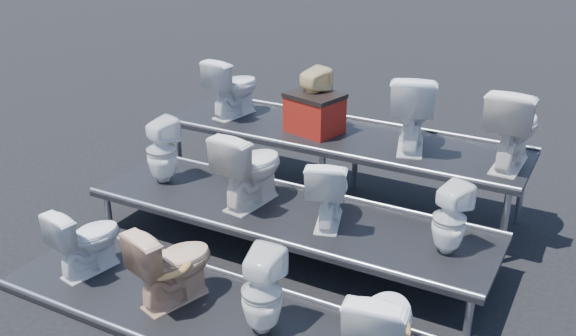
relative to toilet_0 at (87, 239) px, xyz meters
The scene contains 17 objects.
ground 2.00m from the toilet_0, 41.62° to the left, with size 80.00×80.00×0.00m, color black.
tier_front 1.51m from the toilet_0, ahead, with size 4.20×1.20×0.06m, color black.
tier_mid 1.97m from the toilet_0, 41.62° to the left, with size 4.20×1.20×0.46m, color black.
tier_back 2.98m from the toilet_0, 60.63° to the left, with size 4.20×1.20×0.86m, color black.
toilet_0 is the anchor object (origin of this frame).
toilet_1 1.02m from the toilet_0, ahead, with size 0.43×0.75×0.76m, color tan.
toilet_2 1.93m from the toilet_0, ahead, with size 0.34×0.35×0.76m, color white.
toilet_3 2.97m from the toilet_0, ahead, with size 0.46×0.80×0.82m, color white.
toilet_4 1.37m from the toilet_0, 94.32° to the left, with size 0.33×0.34×0.73m, color white.
toilet_5 1.73m from the toilet_0, 51.40° to the left, with size 0.45×0.80×0.81m, color silver.
toilet_6 2.35m from the toilet_0, 34.19° to the left, with size 0.39×0.69×0.70m, color white.
toilet_7 3.37m from the toilet_0, 22.83° to the left, with size 0.30×0.31×0.67m, color white.
toilet_8 2.73m from the toilet_0, 89.76° to the left, with size 0.41×0.72×0.73m, color white.
toilet_9 2.94m from the toilet_0, 67.14° to the left, with size 0.33×0.34×0.73m, color #DFC588.
toilet_10 3.57m from the toilet_0, 48.75° to the left, with size 0.47×0.83×0.84m, color white.
toilet_11 4.31m from the toilet_0, 38.04° to the left, with size 0.47×0.82×0.84m, color silver.
red_crate 2.86m from the toilet_0, 65.55° to the left, with size 0.57×0.46×0.41m, color maroon.
Camera 1 is at (2.73, -5.06, 3.48)m, focal length 40.00 mm.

